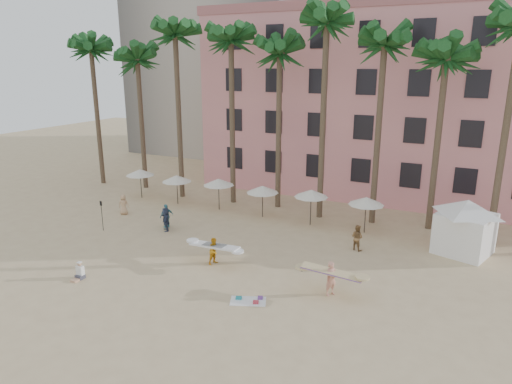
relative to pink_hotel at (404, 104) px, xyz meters
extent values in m
plane|color=#D1B789|center=(-7.00, -26.00, -8.00)|extent=(120.00, 120.00, 0.00)
cube|color=pink|center=(0.00, 0.00, 0.00)|extent=(35.00, 14.00, 16.00)
cylinder|color=brown|center=(-27.00, -11.00, -1.50)|extent=(0.44, 0.44, 13.00)
cylinder|color=brown|center=(-22.00, -10.50, -2.00)|extent=(0.44, 0.44, 12.00)
cylinder|color=brown|center=(-17.00, -11.50, -1.00)|extent=(0.44, 0.44, 14.00)
cylinder|color=brown|center=(-12.00, -11.00, -1.25)|extent=(0.44, 0.44, 13.50)
cylinder|color=brown|center=(-8.00, -10.50, -1.75)|extent=(0.44, 0.44, 12.50)
cylinder|color=brown|center=(-4.00, -11.50, -0.75)|extent=(0.44, 0.44, 14.50)
cylinder|color=brown|center=(0.00, -11.00, -1.50)|extent=(0.44, 0.44, 13.00)
cylinder|color=brown|center=(4.00, -10.50, -2.00)|extent=(0.44, 0.44, 12.00)
cylinder|color=brown|center=(8.00, -11.50, -1.00)|extent=(0.44, 0.44, 14.00)
cylinder|color=#332B23|center=(-20.00, -13.50, -6.75)|extent=(0.07, 0.07, 2.50)
cone|color=white|center=(-20.00, -13.50, -5.65)|extent=(2.50, 2.50, 0.55)
cylinder|color=#332B23|center=(-16.00, -13.60, -6.80)|extent=(0.07, 0.07, 2.40)
cone|color=white|center=(-16.00, -13.60, -5.75)|extent=(2.50, 2.50, 0.55)
cylinder|color=#332B23|center=(-12.00, -13.40, -6.75)|extent=(0.07, 0.07, 2.50)
cone|color=white|center=(-12.00, -13.40, -5.65)|extent=(2.50, 2.50, 0.55)
cylinder|color=#332B23|center=(-8.00, -13.50, -6.80)|extent=(0.07, 0.07, 2.40)
cone|color=white|center=(-8.00, -13.50, -5.75)|extent=(2.50, 2.50, 0.55)
cylinder|color=#332B23|center=(-4.00, -13.60, -6.70)|extent=(0.07, 0.07, 2.60)
cone|color=white|center=(-4.00, -13.60, -5.55)|extent=(2.50, 2.50, 0.55)
cylinder|color=#332B23|center=(0.00, -13.40, -6.75)|extent=(0.07, 0.07, 2.50)
cone|color=white|center=(0.00, -13.40, -5.65)|extent=(2.50, 2.50, 0.55)
cube|color=white|center=(6.45, -14.24, -6.70)|extent=(3.77, 3.77, 2.60)
cone|color=white|center=(6.45, -14.24, -4.95)|extent=(5.65, 5.65, 0.90)
cube|color=white|center=(-2.96, -25.78, -7.99)|extent=(2.05, 1.62, 0.02)
cube|color=teal|center=(-3.50, -25.79, -7.93)|extent=(0.37, 0.35, 0.10)
cube|color=#C33645|center=(-2.52, -25.81, -7.92)|extent=(0.34, 0.31, 0.12)
cube|color=#713C92|center=(-2.53, -25.27, -7.94)|extent=(0.36, 0.38, 0.08)
imported|color=tan|center=(0.57, -23.27, -7.07)|extent=(0.74, 0.81, 1.85)
cube|color=#D5BE85|center=(0.57, -23.27, -6.70)|extent=(3.18, 0.95, 0.37)
imported|color=orange|center=(-6.83, -22.64, -7.18)|extent=(0.86, 0.96, 1.65)
cube|color=white|center=(-6.83, -22.64, -6.85)|extent=(3.33, 1.01, 0.33)
imported|color=teal|center=(-13.25, -18.78, -7.11)|extent=(0.85, 1.13, 1.78)
imported|color=#303A54|center=(-12.92, -19.32, -7.14)|extent=(1.43, 1.55, 1.73)
imported|color=tan|center=(-18.20, -17.80, -7.18)|extent=(0.94, 0.79, 1.63)
imported|color=olive|center=(0.28, -16.76, -7.15)|extent=(0.98, 0.86, 1.69)
cylinder|color=black|center=(-17.00, -21.33, -6.95)|extent=(0.04, 0.04, 2.10)
cube|color=black|center=(-17.00, -21.33, -5.95)|extent=(0.18, 0.03, 0.35)
cube|color=#3F3F4C|center=(-12.56, -27.68, -7.88)|extent=(0.44, 0.41, 0.23)
cube|color=tan|center=(-12.56, -28.02, -7.94)|extent=(0.39, 0.44, 0.12)
cube|color=white|center=(-12.56, -27.63, -7.52)|extent=(0.43, 0.25, 0.53)
sphere|color=tan|center=(-12.56, -27.63, -7.13)|extent=(0.23, 0.23, 0.23)
camera|label=1|loc=(6.55, -44.19, 3.61)|focal=32.00mm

